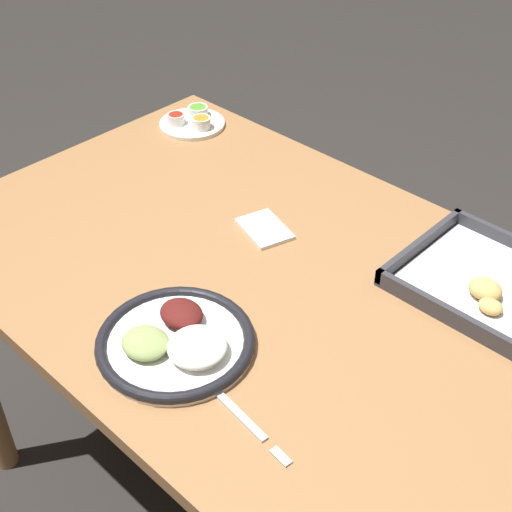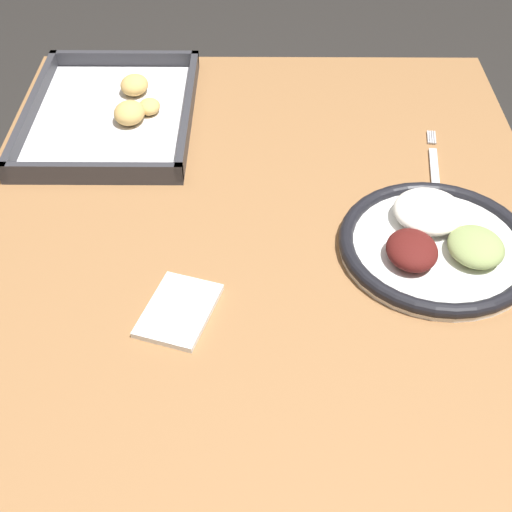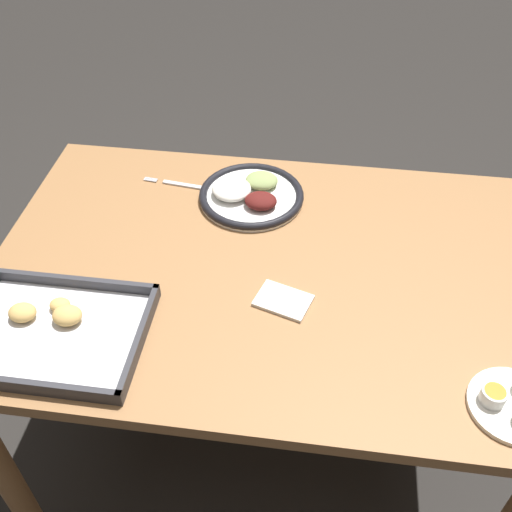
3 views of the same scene
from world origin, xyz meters
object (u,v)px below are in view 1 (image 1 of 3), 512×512
at_px(fork, 238,413).
at_px(saucer_plate, 192,121).
at_px(dinner_plate, 177,341).
at_px(napkin, 265,229).
at_px(baking_tray, 503,292).

distance_m(fork, saucer_plate, 0.91).
distance_m(dinner_plate, napkin, 0.35).
relative_size(fork, napkin, 1.63).
distance_m(fork, baking_tray, 0.53).
bearing_deg(napkin, baking_tray, 18.25).
relative_size(saucer_plate, baking_tray, 0.44).
height_order(dinner_plate, saucer_plate, dinner_plate).
bearing_deg(dinner_plate, napkin, 109.30).
bearing_deg(napkin, saucer_plate, 155.36).
bearing_deg(saucer_plate, napkin, -24.64).
relative_size(dinner_plate, fork, 1.25).
height_order(dinner_plate, fork, dinner_plate).
height_order(fork, baking_tray, baking_tray).
distance_m(dinner_plate, saucer_plate, 0.76).
bearing_deg(dinner_plate, fork, -9.85).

